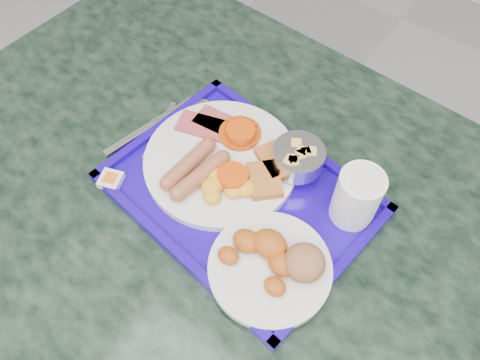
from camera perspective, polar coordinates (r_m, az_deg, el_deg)
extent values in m
cylinder|color=slate|center=(1.50, 0.18, -19.00)|extent=(0.60, 0.60, 0.03)
cylinder|color=slate|center=(1.14, 0.24, -14.29)|extent=(0.12, 0.12, 0.73)
cube|color=black|center=(0.78, 0.33, -5.11)|extent=(1.34, 0.94, 0.04)
cube|color=#190399|center=(0.78, 0.00, -1.89)|extent=(0.45, 0.36, 0.01)
cube|color=#190399|center=(0.83, 6.85, 4.72)|extent=(0.41, 0.07, 0.01)
cube|color=#190399|center=(0.72, -7.94, -8.44)|extent=(0.41, 0.07, 0.01)
cube|color=#190399|center=(0.72, 11.78, -10.68)|extent=(0.06, 0.30, 0.01)
cube|color=#190399|center=(0.86, -9.73, 6.38)|extent=(0.06, 0.30, 0.01)
cylinder|color=silver|center=(0.80, -2.32, 2.34)|extent=(0.26, 0.26, 0.01)
cube|color=#A8434A|center=(0.84, -2.51, 6.93)|extent=(0.09, 0.06, 0.01)
cube|color=#A8434A|center=(0.83, -4.60, 6.59)|extent=(0.10, 0.07, 0.01)
cylinder|color=#C44708|center=(0.82, -0.01, 5.70)|extent=(0.07, 0.07, 0.01)
sphere|color=#C44708|center=(0.82, 1.66, 6.82)|extent=(0.01, 0.01, 0.01)
sphere|color=#C44708|center=(0.83, 0.04, 7.52)|extent=(0.01, 0.01, 0.01)
sphere|color=#C44708|center=(0.82, -0.48, 6.54)|extent=(0.01, 0.01, 0.01)
sphere|color=#C44708|center=(0.82, 0.49, 6.91)|extent=(0.01, 0.01, 0.01)
sphere|color=#C44708|center=(0.80, -0.33, 4.76)|extent=(0.01, 0.01, 0.01)
sphere|color=#C44708|center=(0.82, 1.06, 6.28)|extent=(0.01, 0.01, 0.01)
sphere|color=#C44708|center=(0.83, -1.12, 7.12)|extent=(0.01, 0.01, 0.01)
sphere|color=#C44708|center=(0.80, 0.47, 5.05)|extent=(0.01, 0.01, 0.01)
sphere|color=#C44708|center=(0.82, -0.25, 6.57)|extent=(0.01, 0.01, 0.01)
sphere|color=#C44708|center=(0.80, -0.28, 4.90)|extent=(0.01, 0.01, 0.01)
sphere|color=#C44708|center=(0.83, 0.07, 7.52)|extent=(0.01, 0.01, 0.01)
sphere|color=#C44708|center=(0.80, 1.08, 5.09)|extent=(0.01, 0.01, 0.01)
cube|color=#BC652F|center=(0.78, 4.43, 2.47)|extent=(0.08, 0.08, 0.01)
cube|color=#BC652F|center=(0.76, 3.03, 0.02)|extent=(0.08, 0.08, 0.01)
cylinder|color=brown|center=(0.77, -6.33, 2.01)|extent=(0.03, 0.10, 0.03)
cylinder|color=brown|center=(0.76, -4.84, 0.57)|extent=(0.04, 0.10, 0.03)
ellipsoid|color=gold|center=(0.76, -3.19, 0.65)|extent=(0.03, 0.03, 0.02)
ellipsoid|color=gold|center=(0.75, 0.73, -0.98)|extent=(0.03, 0.03, 0.02)
ellipsoid|color=gold|center=(0.76, -1.41, 0.83)|extent=(0.03, 0.03, 0.02)
ellipsoid|color=gold|center=(0.77, -1.78, 0.99)|extent=(0.03, 0.03, 0.02)
ellipsoid|color=gold|center=(0.76, -0.71, 0.01)|extent=(0.03, 0.03, 0.02)
ellipsoid|color=gold|center=(0.74, -0.81, -1.27)|extent=(0.03, 0.03, 0.02)
ellipsoid|color=gold|center=(0.75, -3.51, -0.88)|extent=(0.03, 0.03, 0.02)
ellipsoid|color=gold|center=(0.75, -2.46, -0.04)|extent=(0.03, 0.03, 0.02)
ellipsoid|color=gold|center=(0.74, -3.43, -2.03)|extent=(0.03, 0.03, 0.02)
ellipsoid|color=gold|center=(0.75, 1.09, -1.06)|extent=(0.02, 0.02, 0.01)
cylinder|color=#B72F04|center=(0.81, 0.08, 5.86)|extent=(0.05, 0.05, 0.01)
cylinder|color=#B72F04|center=(0.75, -0.89, 0.42)|extent=(0.05, 0.05, 0.01)
cylinder|color=silver|center=(0.71, 3.66, -10.65)|extent=(0.18, 0.18, 0.01)
ellipsoid|color=#B55215|center=(0.68, 4.27, -12.83)|extent=(0.03, 0.03, 0.02)
ellipsoid|color=#B55215|center=(0.69, 5.16, -10.16)|extent=(0.04, 0.04, 0.03)
ellipsoid|color=#B55215|center=(0.69, 3.64, -7.79)|extent=(0.05, 0.05, 0.04)
ellipsoid|color=#B55215|center=(0.70, 0.80, -7.46)|extent=(0.04, 0.04, 0.03)
ellipsoid|color=#B55215|center=(0.69, -1.44, -9.20)|extent=(0.03, 0.03, 0.02)
ellipsoid|color=#9A633D|center=(0.68, 7.86, -9.94)|extent=(0.06, 0.06, 0.05)
cylinder|color=silver|center=(0.80, 6.83, 1.18)|extent=(0.05, 0.05, 0.01)
cylinder|color=silver|center=(0.79, 6.91, 1.66)|extent=(0.02, 0.02, 0.02)
cylinder|color=silver|center=(0.77, 7.11, 2.77)|extent=(0.09, 0.09, 0.03)
cube|color=#FFD561|center=(0.74, 6.51, 2.21)|extent=(0.02, 0.02, 0.01)
cube|color=#FFD561|center=(0.76, 7.45, 3.45)|extent=(0.02, 0.02, 0.01)
cube|color=#FFD561|center=(0.76, 8.67, 3.38)|extent=(0.02, 0.02, 0.01)
cube|color=#FFD561|center=(0.75, 6.50, 2.40)|extent=(0.02, 0.02, 0.01)
cube|color=#FFD561|center=(0.77, 6.85, 4.39)|extent=(0.02, 0.02, 0.01)
cube|color=#FFD561|center=(0.75, 7.39, 3.00)|extent=(0.02, 0.02, 0.01)
cube|color=#FFD561|center=(0.76, 8.03, 3.28)|extent=(0.02, 0.02, 0.01)
cube|color=#FFD561|center=(0.75, 6.00, 2.33)|extent=(0.02, 0.02, 0.01)
cylinder|color=white|center=(0.73, 14.05, -2.02)|extent=(0.07, 0.07, 0.10)
cylinder|color=orange|center=(0.70, 14.78, -0.16)|extent=(0.06, 0.06, 0.01)
cube|color=silver|center=(0.86, -9.72, 6.11)|extent=(0.05, 0.13, 0.00)
ellipsoid|color=silver|center=(0.88, -4.86, 8.97)|extent=(0.04, 0.05, 0.01)
cube|color=silver|center=(0.87, -10.91, 6.52)|extent=(0.06, 0.19, 0.00)
cube|color=white|center=(0.81, -15.47, 0.00)|extent=(0.05, 0.05, 0.01)
cube|color=orange|center=(0.80, -15.59, 0.27)|extent=(0.03, 0.03, 0.00)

